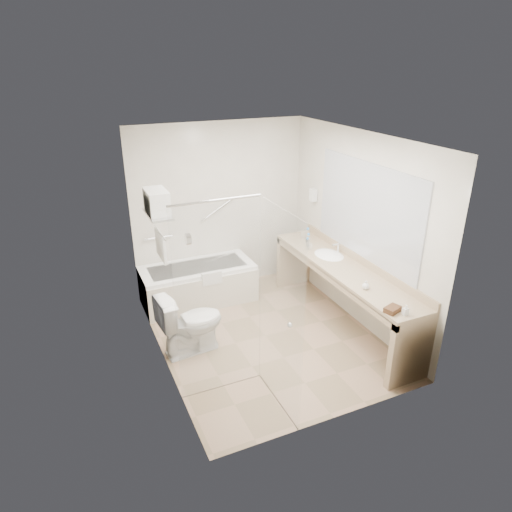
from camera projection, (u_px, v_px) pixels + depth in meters
name	position (u px, v px, depth m)	size (l,w,h in m)	color
floor	(265.00, 335.00, 5.87)	(3.20, 3.20, 0.00)	tan
ceiling	(267.00, 138.00, 4.87)	(2.60, 3.20, 0.10)	white
wall_back	(220.00, 208.00, 6.71)	(2.60, 0.10, 2.50)	beige
wall_front	(343.00, 309.00, 4.03)	(2.60, 0.10, 2.50)	beige
wall_left	(157.00, 265.00, 4.89)	(0.10, 3.20, 2.50)	beige
wall_right	(358.00, 230.00, 5.86)	(0.10, 3.20, 2.50)	beige
bathtub	(198.00, 284.00, 6.61)	(1.60, 0.73, 0.59)	white
grab_bar_short	(158.00, 238.00, 6.44)	(0.03, 0.03, 0.40)	silver
grab_bar_long	(218.00, 209.00, 6.66)	(0.03, 0.03, 0.60)	silver
shower_enclosure	(248.00, 306.00, 4.44)	(0.96, 0.91, 2.11)	silver
towel_shelf	(157.00, 209.00, 5.03)	(0.24, 0.55, 0.81)	silver
vanity_counter	(343.00, 281.00, 5.87)	(0.55, 2.70, 0.95)	tan
sink	(329.00, 257.00, 6.15)	(0.40, 0.52, 0.14)	white
faucet	(338.00, 248.00, 6.16)	(0.03, 0.03, 0.14)	silver
mirror	(366.00, 211.00, 5.61)	(0.02, 2.00, 1.20)	#ACB0B8
hairdryer_unit	(313.00, 195.00, 6.64)	(0.08, 0.10, 0.18)	silver
toilet	(191.00, 323.00, 5.44)	(0.44, 0.78, 0.77)	white
amenity_basket	(392.00, 309.00, 4.75)	(0.17, 0.12, 0.06)	#4D2C1B
soap_bottle_a	(405.00, 313.00, 4.70)	(0.05, 0.11, 0.05)	silver
soap_bottle_b	(366.00, 286.00, 5.21)	(0.08, 0.11, 0.08)	silver
water_bottle_left	(308.00, 235.00, 6.53)	(0.07, 0.07, 0.21)	silver
water_bottle_mid	(308.00, 240.00, 6.38)	(0.06, 0.06, 0.19)	silver
water_bottle_right	(307.00, 244.00, 6.26)	(0.06, 0.06, 0.18)	silver
drinking_glass_near	(303.00, 235.00, 6.67)	(0.08, 0.08, 0.10)	silver
drinking_glass_far	(310.00, 247.00, 6.29)	(0.06, 0.06, 0.08)	silver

